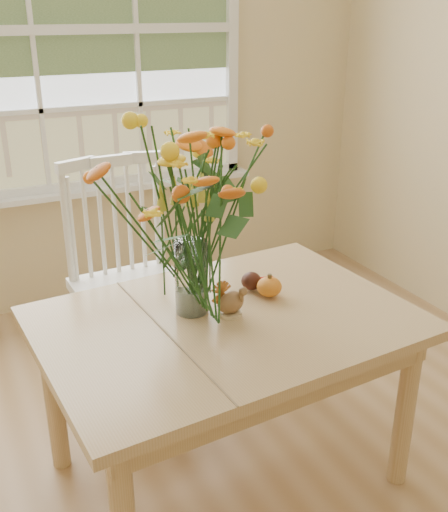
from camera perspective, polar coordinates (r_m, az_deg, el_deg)
name	(u,v)px	position (r m, az deg, el deg)	size (l,w,h in m)	color
wall_back	(35,71)	(3.41, -17.57, 16.47)	(4.00, 0.02, 2.70)	beige
window	(32,34)	(3.36, -17.83, 19.48)	(2.42, 0.12, 1.74)	silver
dining_table	(227,340)	(2.11, 0.24, -8.00)	(1.32, 0.98, 0.67)	tan
windsor_chair	(126,267)	(2.72, -9.33, -1.05)	(0.50, 0.48, 1.04)	white
flower_vase	(190,206)	(1.96, -3.28, 4.82)	(0.54, 0.54, 0.64)	white
pumpkin	(269,288)	(2.20, 4.33, -3.02)	(0.09, 0.09, 0.07)	orange
turkey_figurine	(230,302)	(2.05, 0.61, -4.44)	(0.11, 0.08, 0.12)	#CCB78C
dark_gourd	(251,282)	(2.24, 2.62, -2.48)	(0.13, 0.10, 0.07)	#38160F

